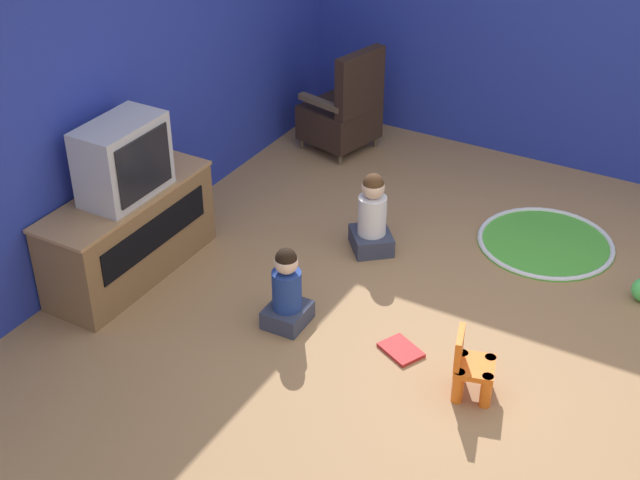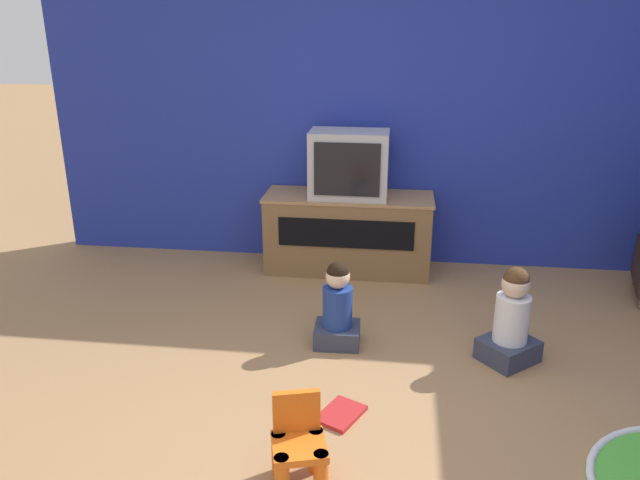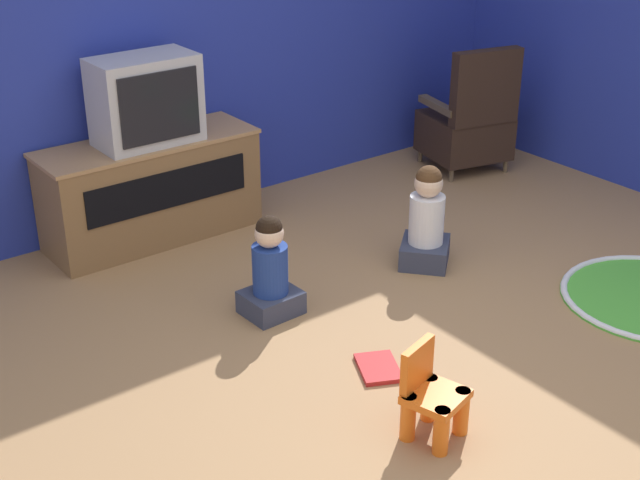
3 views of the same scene
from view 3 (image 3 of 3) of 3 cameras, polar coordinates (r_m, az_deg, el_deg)
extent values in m
plane|color=#9E754C|center=(4.47, 8.12, -7.85)|extent=(30.00, 30.00, 0.00)
cube|color=#23339E|center=(5.81, -10.08, 14.36)|extent=(5.79, 0.12, 2.70)
cube|color=brown|center=(5.68, -10.77, 3.19)|extent=(1.34, 0.47, 0.64)
cube|color=#A97C50|center=(5.57, -11.03, 6.13)|extent=(1.36, 0.48, 0.02)
cube|color=black|center=(5.45, -9.66, 3.19)|extent=(1.07, 0.01, 0.23)
cube|color=#B7B7BC|center=(5.46, -11.12, 8.78)|extent=(0.62, 0.35, 0.53)
cube|color=black|center=(5.31, -10.22, 8.37)|extent=(0.51, 0.02, 0.41)
cylinder|color=brown|center=(7.24, 9.73, 5.90)|extent=(0.04, 0.04, 0.10)
cylinder|color=brown|center=(7.00, 6.43, 5.41)|extent=(0.04, 0.04, 0.10)
cylinder|color=brown|center=(6.89, 11.80, 4.68)|extent=(0.04, 0.04, 0.10)
cylinder|color=brown|center=(6.63, 8.40, 4.14)|extent=(0.04, 0.04, 0.10)
cube|color=black|center=(6.87, 9.21, 6.67)|extent=(0.67, 0.66, 0.31)
cube|color=black|center=(6.56, 10.56, 9.58)|extent=(0.54, 0.22, 0.54)
cube|color=brown|center=(6.92, 11.10, 8.91)|extent=(0.18, 0.46, 0.05)
cube|color=brown|center=(6.66, 7.56, 8.51)|extent=(0.18, 0.46, 0.05)
cylinder|color=orange|center=(3.84, 7.76, -12.06)|extent=(0.07, 0.07, 0.22)
cylinder|color=orange|center=(3.97, 9.04, -10.78)|extent=(0.07, 0.07, 0.22)
cylinder|color=orange|center=(3.91, 5.65, -11.23)|extent=(0.07, 0.07, 0.22)
cylinder|color=orange|center=(4.03, 6.98, -10.01)|extent=(0.07, 0.07, 0.22)
cube|color=orange|center=(3.88, 7.44, -9.91)|extent=(0.30, 0.29, 0.04)
cube|color=orange|center=(3.85, 6.24, -7.95)|extent=(0.22, 0.09, 0.21)
cube|color=#33384C|center=(5.38, 6.72, -0.79)|extent=(0.42, 0.42, 0.14)
cylinder|color=silver|center=(5.29, 6.84, 1.32)|extent=(0.21, 0.21, 0.30)
sphere|color=beige|center=(5.20, 6.97, 3.62)|extent=(0.17, 0.17, 0.17)
sphere|color=#472D19|center=(5.19, 6.98, 3.93)|extent=(0.16, 0.16, 0.16)
cube|color=#33384C|center=(4.83, -3.15, -4.00)|extent=(0.30, 0.26, 0.13)
cylinder|color=navy|center=(4.73, -3.21, -1.89)|extent=(0.19, 0.19, 0.27)
sphere|color=beige|center=(4.64, -3.27, 0.42)|extent=(0.16, 0.16, 0.16)
sphere|color=black|center=(4.63, -3.28, 0.72)|extent=(0.14, 0.14, 0.14)
cube|color=#B22323|center=(4.38, 3.76, -8.17)|extent=(0.28, 0.32, 0.02)
camera|label=1|loc=(2.20, -109.00, 25.72)|focal=50.00mm
camera|label=2|loc=(2.72, 54.18, 6.68)|focal=35.00mm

